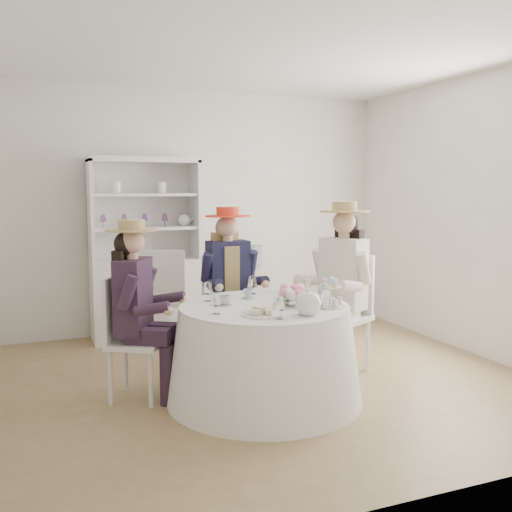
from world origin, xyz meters
name	(u,v)px	position (x,y,z in m)	size (l,w,h in m)	color
ground	(260,381)	(0.00, 0.00, 0.00)	(4.50, 4.50, 0.00)	olive
ceiling	(261,49)	(0.00, 0.00, 2.70)	(4.50, 4.50, 0.00)	white
wall_back	(194,211)	(0.00, 2.00, 1.35)	(4.50, 4.50, 0.00)	silver
wall_front	(414,243)	(0.00, -2.00, 1.35)	(4.50, 4.50, 0.00)	silver
wall_right	(478,216)	(2.25, 0.00, 1.35)	(4.50, 4.50, 0.00)	silver
tea_table	(264,353)	(-0.13, -0.40, 0.37)	(1.48, 1.48, 0.74)	white
hutch	(146,275)	(-0.61, 1.77, 0.69)	(1.28, 0.78, 1.93)	silver
side_table	(250,300)	(0.54, 1.64, 0.35)	(0.45, 0.45, 0.70)	silver
hatbox	(250,257)	(0.54, 1.64, 0.84)	(0.27, 0.27, 0.27)	black
guest_left	(136,299)	(-1.02, -0.02, 0.78)	(0.59, 0.54, 1.38)	silver
guest_mid	(229,276)	(-0.08, 0.57, 0.82)	(0.52, 0.55, 1.44)	silver
guest_right	(342,277)	(0.76, -0.01, 0.85)	(0.63, 0.58, 1.50)	silver
spare_chair	(166,296)	(-0.52, 1.23, 0.54)	(0.53, 0.53, 1.01)	silver
teacup_a	(225,301)	(-0.41, -0.31, 0.77)	(0.09, 0.09, 0.07)	white
teacup_b	(248,294)	(-0.16, -0.12, 0.77)	(0.08, 0.08, 0.07)	white
teacup_c	(288,294)	(0.14, -0.24, 0.77)	(0.09, 0.09, 0.07)	white
flower_bowl	(294,301)	(0.09, -0.47, 0.77)	(0.24, 0.24, 0.06)	white
flower_arrangement	(294,293)	(0.07, -0.50, 0.84)	(0.20, 0.21, 0.08)	pink
table_teapot	(308,303)	(0.03, -0.81, 0.82)	(0.26, 0.18, 0.19)	white
sandwich_plate	(262,313)	(-0.28, -0.71, 0.75)	(0.28, 0.28, 0.06)	white
cupcake_stand	(330,296)	(0.30, -0.63, 0.82)	(0.23, 0.23, 0.21)	white
stemware_set	(264,295)	(-0.13, -0.40, 0.81)	(0.94, 0.99, 0.15)	white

